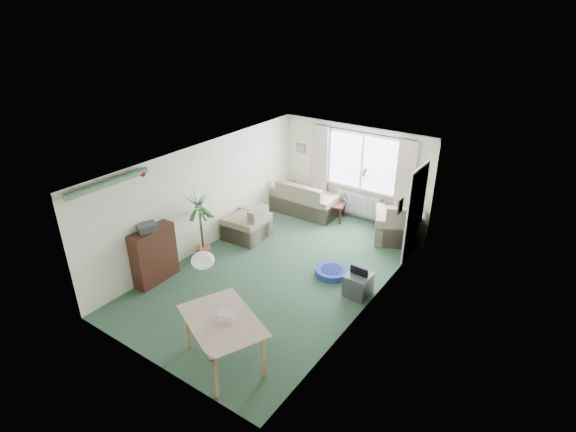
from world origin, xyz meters
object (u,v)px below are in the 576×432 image
Objects in this scene: armchair_corner at (400,220)px; houseplant at (201,226)px; bookshelf at (154,255)px; pet_bed at (332,272)px; sofa at (306,197)px; armchair_left at (247,222)px; dining_table at (224,342)px; coffee_table at (325,210)px; tv_cube at (358,284)px.

houseplant is (-3.12, -3.26, 0.30)m from armchair_corner.
pet_bed is (2.80, 2.15, -0.50)m from bookshelf.
armchair_left is (-0.40, -1.98, -0.02)m from sofa.
pet_bed is (-0.52, -2.24, -0.42)m from armchair_corner.
pet_bed is at bearing 87.29° from dining_table.
armchair_left reaches higher than dining_table.
pet_bed is at bearing 53.37° from armchair_corner.
armchair_corner is 4.53m from houseplant.
sofa reaches higher than dining_table.
sofa is 3.08m from pet_bed.
armchair_corner is at bearing 120.43° from armchair_left.
bookshelf reaches higher than armchair_left.
sofa is at bearing 177.39° from coffee_table.
bookshelf reaches higher than sofa.
sofa is 3.60× the size of tv_cube.
pet_bed is (1.48, -2.24, -0.16)m from coffee_table.
coffee_table reaches higher than pet_bed.
pet_bed is (2.06, -2.26, -0.36)m from sofa.
bookshelf is (-0.74, -4.41, 0.14)m from sofa.
bookshelf is 0.90× the size of dining_table.
dining_table reaches higher than tv_cube.
sofa reaches higher than pet_bed.
houseplant reaches higher than armchair_corner.
dining_table is at bearing -21.51° from bookshelf.
dining_table is 3.11m from pet_bed.
bookshelf is (-3.32, -4.39, 0.08)m from armchair_corner.
houseplant is 3.24m from dining_table.
houseplant is at bearing 80.64° from sofa.
dining_table is 2.66× the size of tv_cube.
bookshelf is (-1.32, -4.39, 0.34)m from coffee_table.
houseplant is 2.33× the size of pet_bed.
bookshelf is at bearing 29.32° from armchair_corner.
sofa is 3.35m from houseplant.
sofa reaches higher than coffee_table.
houseplant is (0.19, 1.13, 0.22)m from bookshelf.
sofa is 0.62m from coffee_table.
pet_bed is at bearing 80.50° from armchair_left.
armchair_corner is at bearing 0.04° from coffee_table.
sofa is at bearing 78.44° from bookshelf.
armchair_corner reaches higher than pet_bed.
houseplant reaches higher than dining_table.
bookshelf is (-0.34, -2.44, 0.16)m from armchair_left.
tv_cube is at bearing 71.45° from armchair_corner.
bookshelf is 1.69× the size of pet_bed.
armchair_left is 0.91× the size of coffee_table.
armchair_left is at bearing 9.65° from armchair_corner.
sofa is 2.55× the size of pet_bed.
armchair_left reaches higher than coffee_table.
armchair_corner is at bearing 46.22° from houseplant.
tv_cube is (2.22, -2.54, -0.01)m from coffee_table.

